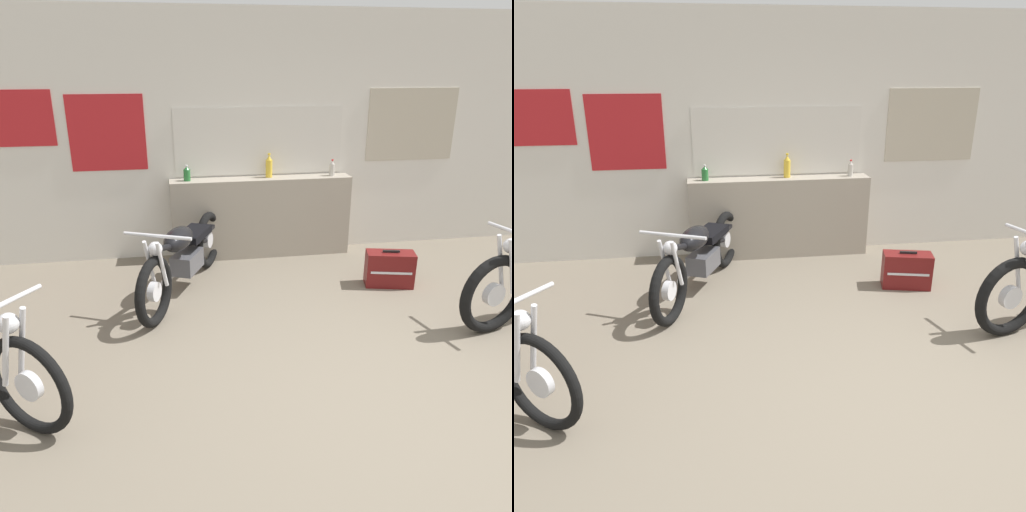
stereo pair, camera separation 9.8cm
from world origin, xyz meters
The scene contains 8 objects.
ground_plane centered at (0.00, 0.00, 0.00)m, with size 24.00×24.00×0.00m, color #706656.
wall_back centered at (-0.01, 3.22, 1.40)m, with size 10.00×0.07×2.80m.
sill_counter centered at (-0.41, 3.04, 0.48)m, with size 2.14×0.28×0.96m.
bottle_leftmost centered at (-1.28, 3.04, 1.04)m, with size 0.08×0.08×0.18m.
bottle_left_center centered at (-0.32, 3.07, 1.08)m, with size 0.08×0.08×0.28m.
bottle_center centered at (0.45, 3.04, 1.04)m, with size 0.06×0.06×0.19m.
motorcycle_black centered at (-1.38, 2.11, 0.40)m, with size 0.99×1.93×0.82m.
hard_case_darkred centered at (0.76, 1.91, 0.19)m, with size 0.54×0.34×0.40m.
Camera 2 is at (-1.35, -2.67, 2.22)m, focal length 35.00 mm.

